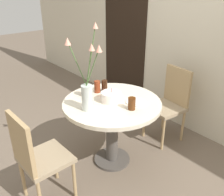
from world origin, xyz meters
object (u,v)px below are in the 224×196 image
object	(u,v)px
drink_glass_2	(104,86)
drink_glass_3	(132,104)
chair_right_flank	(36,155)
drink_glass_1	(85,91)
flower_vase	(87,86)
chair_far_back	(170,100)
side_plate	(136,102)
birthday_cake	(111,97)
drink_glass_0	(97,87)

from	to	relation	value
drink_glass_2	drink_glass_3	xyz separation A→B (m)	(0.50, -0.07, -0.00)
chair_right_flank	drink_glass_2	world-z (taller)	chair_right_flank
drink_glass_3	drink_glass_1	bearing A→B (deg)	-163.36
drink_glass_1	flower_vase	bearing A→B (deg)	-30.50
chair_far_back	chair_right_flank	bearing A→B (deg)	-86.13
flower_vase	drink_glass_3	size ratio (longest dim) A/B	6.70
flower_vase	drink_glass_1	xyz separation A→B (m)	(-0.28, 0.16, -0.18)
chair_right_flank	flower_vase	world-z (taller)	flower_vase
flower_vase	drink_glass_3	xyz separation A→B (m)	(0.26, 0.32, -0.18)
side_plate	drink_glass_2	world-z (taller)	drink_glass_2
flower_vase	drink_glass_2	size ratio (longest dim) A/B	6.32
chair_right_flank	chair_far_back	bearing A→B (deg)	-93.87
drink_glass_1	birthday_cake	bearing A→B (deg)	23.62
chair_right_flank	side_plate	world-z (taller)	chair_right_flank
chair_far_back	drink_glass_2	bearing A→B (deg)	-108.46
chair_right_flank	drink_glass_0	size ratio (longest dim) A/B	7.08
chair_right_flank	flower_vase	xyz separation A→B (m)	(-0.03, 0.57, 0.46)
birthday_cake	drink_glass_1	size ratio (longest dim) A/B	1.68
chair_right_flank	side_plate	xyz separation A→B (m)	(0.15, 1.04, 0.23)
birthday_cake	drink_glass_0	world-z (taller)	birthday_cake
chair_right_flank	birthday_cake	bearing A→B (deg)	-89.19
side_plate	drink_glass_0	size ratio (longest dim) A/B	1.67
chair_right_flank	drink_glass_3	size ratio (longest dim) A/B	7.65
chair_far_back	drink_glass_3	distance (m)	0.88
drink_glass_3	chair_far_back	bearing A→B (deg)	100.47
drink_glass_0	drink_glass_3	bearing A→B (deg)	0.68
birthday_cake	drink_glass_3	size ratio (longest dim) A/B	1.71
drink_glass_0	drink_glass_2	size ratio (longest dim) A/B	1.02
flower_vase	drink_glass_0	size ratio (longest dim) A/B	6.20
flower_vase	drink_glass_3	distance (m)	0.45
side_plate	drink_glass_3	xyz separation A→B (m)	(0.07, -0.14, 0.06)
chair_far_back	birthday_cake	world-z (taller)	chair_far_back
drink_glass_0	drink_glass_2	bearing A→B (deg)	68.24
birthday_cake	side_plate	bearing A→B (deg)	43.86
chair_far_back	drink_glass_0	xyz separation A→B (m)	(-0.38, -0.83, 0.29)
chair_far_back	chair_right_flank	distance (m)	1.72
drink_glass_3	birthday_cake	bearing A→B (deg)	-171.43
drink_glass_1	drink_glass_2	world-z (taller)	drink_glass_2
flower_vase	drink_glass_2	bearing A→B (deg)	121.30
birthday_cake	flower_vase	distance (m)	0.34
drink_glass_0	drink_glass_1	world-z (taller)	drink_glass_0
drink_glass_1	drink_glass_3	world-z (taller)	drink_glass_1
side_plate	drink_glass_1	bearing A→B (deg)	-147.09
drink_glass_0	flower_vase	bearing A→B (deg)	-49.53
side_plate	chair_far_back	bearing A→B (deg)	96.53
birthday_cake	drink_glass_2	size ratio (longest dim) A/B	1.61
chair_far_back	side_plate	size ratio (longest dim) A/B	4.24
drink_glass_0	drink_glass_2	distance (m)	0.08
drink_glass_2	chair_far_back	bearing A→B (deg)	65.24
drink_glass_3	side_plate	bearing A→B (deg)	117.97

